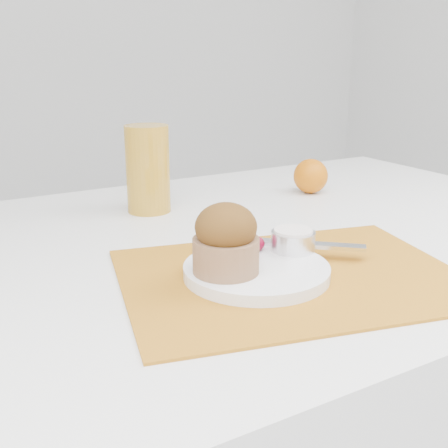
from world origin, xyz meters
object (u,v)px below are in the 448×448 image
plate (256,271)px  juice_glass (148,169)px  muffin (226,240)px  table (254,433)px  orange (311,176)px

plate → juice_glass: size_ratio=1.20×
muffin → juice_glass: bearing=82.1°
table → juice_glass: (-0.10, 0.19, 0.45)m
table → orange: size_ratio=17.69×
juice_glass → orange: bearing=-6.5°
orange → table: bearing=-145.4°
orange → juice_glass: 0.33m
table → muffin: size_ratio=11.67×
plate → muffin: size_ratio=1.77×
juice_glass → muffin: (-0.05, -0.35, -0.02)m
plate → muffin: bearing=178.8°
orange → muffin: muffin is taller
orange → juice_glass: bearing=173.5°
table → juice_glass: size_ratio=7.95×
table → muffin: muffin is taller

